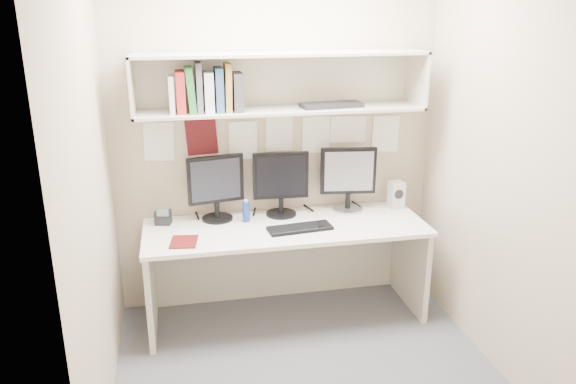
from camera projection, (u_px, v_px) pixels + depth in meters
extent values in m
cube|color=#4D4E53|center=(306.00, 366.00, 3.63)|extent=(2.40, 2.00, 0.01)
cube|color=tan|center=(276.00, 136.00, 4.14)|extent=(2.40, 0.02, 2.60)
cube|color=tan|center=(365.00, 242.00, 2.29)|extent=(2.40, 0.02, 2.60)
cube|color=tan|center=(89.00, 187.00, 2.99)|extent=(0.02, 2.00, 2.60)
cube|color=tan|center=(498.00, 163.00, 3.44)|extent=(0.02, 2.00, 2.60)
cube|color=white|center=(286.00, 227.00, 3.99)|extent=(2.00, 0.70, 0.03)
cube|color=beige|center=(278.00, 255.00, 4.42)|extent=(1.96, 0.02, 0.70)
cube|color=beige|center=(281.00, 110.00, 3.89)|extent=(2.00, 0.38, 0.02)
cube|color=beige|center=(281.00, 54.00, 3.77)|extent=(2.00, 0.38, 0.02)
cube|color=beige|center=(276.00, 79.00, 4.00)|extent=(2.00, 0.02, 0.40)
cube|color=beige|center=(132.00, 86.00, 3.64)|extent=(0.02, 0.38, 0.40)
cube|color=beige|center=(417.00, 79.00, 4.02)|extent=(0.02, 0.38, 0.40)
cylinder|color=black|center=(217.00, 218.00, 4.10)|extent=(0.23, 0.23, 0.02)
cylinder|color=black|center=(217.00, 210.00, 4.08)|extent=(0.04, 0.04, 0.11)
cube|color=black|center=(216.00, 179.00, 4.02)|extent=(0.41, 0.11, 0.35)
cube|color=black|center=(216.00, 180.00, 4.00)|extent=(0.35, 0.07, 0.30)
cylinder|color=black|center=(281.00, 214.00, 4.19)|extent=(0.23, 0.23, 0.02)
cylinder|color=black|center=(281.00, 206.00, 4.17)|extent=(0.04, 0.04, 0.11)
cube|color=black|center=(281.00, 176.00, 4.11)|extent=(0.41, 0.06, 0.35)
cube|color=black|center=(281.00, 176.00, 4.09)|extent=(0.36, 0.02, 0.30)
cylinder|color=#A5A5AA|center=(347.00, 209.00, 4.29)|extent=(0.23, 0.23, 0.02)
cylinder|color=black|center=(348.00, 201.00, 4.27)|extent=(0.04, 0.04, 0.11)
cube|color=black|center=(348.00, 171.00, 4.21)|extent=(0.42, 0.09, 0.36)
cube|color=#B8B7BC|center=(349.00, 172.00, 4.19)|extent=(0.36, 0.05, 0.30)
cube|color=black|center=(300.00, 228.00, 3.91)|extent=(0.46, 0.21, 0.02)
cube|color=black|center=(323.00, 226.00, 3.94)|extent=(0.09, 0.12, 0.03)
cube|color=#B8B9B4|center=(396.00, 195.00, 4.32)|extent=(0.11, 0.11, 0.21)
cylinder|color=black|center=(399.00, 194.00, 4.26)|extent=(0.07, 0.01, 0.07)
cylinder|color=navy|center=(246.00, 212.00, 4.04)|extent=(0.05, 0.05, 0.15)
cylinder|color=white|center=(246.00, 201.00, 4.02)|extent=(0.03, 0.03, 0.02)
cube|color=#59110F|center=(184.00, 242.00, 3.70)|extent=(0.20, 0.23, 0.01)
cube|color=black|center=(163.00, 217.00, 4.01)|extent=(0.13, 0.11, 0.10)
cube|color=#4C6659|center=(163.00, 213.00, 3.94)|extent=(0.08, 0.03, 0.05)
cube|color=silver|center=(172.00, 94.00, 3.68)|extent=(0.03, 0.20, 0.25)
cube|color=#B12021|center=(181.00, 92.00, 3.69)|extent=(0.06, 0.20, 0.27)
cube|color=#236B2D|center=(190.00, 90.00, 3.70)|extent=(0.05, 0.20, 0.30)
cube|color=#4E4F53|center=(199.00, 87.00, 3.70)|extent=(0.04, 0.20, 0.33)
cube|color=silver|center=(209.00, 92.00, 3.72)|extent=(0.06, 0.20, 0.26)
cube|color=#2C4C70|center=(219.00, 90.00, 3.73)|extent=(0.05, 0.20, 0.29)
cube|color=#A27436|center=(228.00, 87.00, 3.74)|extent=(0.04, 0.20, 0.32)
cube|color=#37383A|center=(238.00, 92.00, 3.76)|extent=(0.06, 0.20, 0.26)
cube|color=black|center=(331.00, 105.00, 3.93)|extent=(0.45, 0.21, 0.03)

